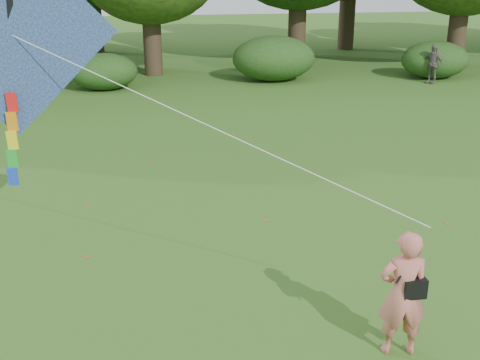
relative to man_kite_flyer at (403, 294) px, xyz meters
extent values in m
plane|color=#265114|center=(-0.77, 0.80, -0.88)|extent=(100.00, 100.00, 0.00)
imported|color=#C4685C|center=(0.00, 0.00, 0.00)|extent=(0.68, 0.49, 1.75)
imported|color=#625B57|center=(8.58, 17.08, -0.08)|extent=(0.88, 0.98, 1.59)
cube|color=black|center=(0.12, -0.03, 0.11)|extent=(0.30, 0.20, 0.26)
cylinder|color=black|center=(0.00, -0.04, 0.44)|extent=(0.33, 0.14, 0.47)
cube|color=#2944B1|center=(-4.76, 1.85, 3.11)|extent=(2.64, 0.91, 2.73)
cube|color=black|center=(-4.76, 1.88, 3.11)|extent=(0.36, 0.60, 2.48)
cylinder|color=white|center=(-2.26, 0.90, 2.02)|extent=(5.02, 1.91, 2.19)
cube|color=red|center=(-4.86, 1.87, 2.24)|extent=(0.14, 0.06, 0.26)
cube|color=orange|center=(-4.89, 1.87, 1.98)|extent=(0.14, 0.06, 0.26)
cube|color=yellow|center=(-4.92, 1.87, 1.72)|extent=(0.14, 0.06, 0.26)
cube|color=green|center=(-4.95, 1.87, 1.46)|extent=(0.14, 0.06, 0.26)
cube|color=blue|center=(-4.98, 1.87, 1.20)|extent=(0.14, 0.06, 0.26)
cylinder|color=#3A2D1E|center=(-8.77, 21.80, 1.05)|extent=(0.88, 0.88, 3.85)
cylinder|color=#3A2D1E|center=(-2.77, 20.80, 0.70)|extent=(0.80, 0.80, 3.15)
cylinder|color=#3A2D1E|center=(4.23, 22.80, 0.96)|extent=(0.86, 0.86, 3.67)
cylinder|color=#3A2D1E|center=(11.23, 20.30, 0.84)|extent=(0.83, 0.83, 3.43)
cylinder|color=#3A2D1E|center=(-5.77, 28.30, 0.87)|extent=(0.84, 0.84, 3.50)
cylinder|color=#3A2D1E|center=(8.23, 27.30, 1.14)|extent=(0.90, 0.90, 4.02)
ellipsoid|color=#264919|center=(-4.77, 17.90, -0.16)|extent=(2.66, 2.09, 1.42)
ellipsoid|color=#264919|center=(2.23, 18.70, 0.06)|extent=(3.50, 2.75, 1.88)
ellipsoid|color=#264919|center=(9.23, 18.20, -0.09)|extent=(2.94, 2.31, 1.58)
cube|color=brown|center=(2.60, 3.73, -0.87)|extent=(0.09, 0.13, 0.01)
cube|color=brown|center=(-6.39, 11.37, -0.87)|extent=(0.13, 0.14, 0.01)
cube|color=brown|center=(-4.48, 5.93, -0.87)|extent=(0.12, 0.08, 0.01)
cube|color=brown|center=(-3.13, 8.49, -0.87)|extent=(0.14, 0.14, 0.01)
cube|color=brown|center=(-4.66, 12.71, -0.87)|extent=(0.08, 0.12, 0.01)
cube|color=brown|center=(1.49, 10.21, -0.87)|extent=(0.14, 0.14, 0.01)
cube|color=brown|center=(-0.90, 4.41, -0.87)|extent=(0.14, 0.14, 0.01)
cube|color=brown|center=(-4.30, 3.39, -0.87)|extent=(0.14, 0.14, 0.01)
camera|label=1|loc=(-3.08, -6.29, 4.03)|focal=45.00mm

